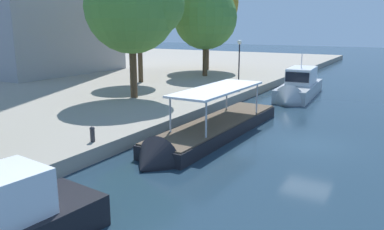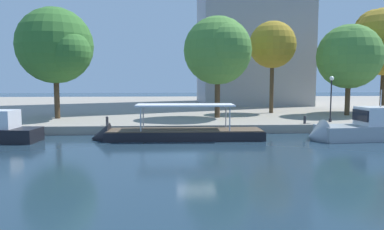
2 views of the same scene
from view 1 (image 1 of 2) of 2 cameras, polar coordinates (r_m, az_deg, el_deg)
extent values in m
plane|color=#1E3342|center=(21.50, 17.17, -4.35)|extent=(220.00, 220.00, 0.00)
cube|color=black|center=(22.69, 3.85, -2.55)|extent=(12.27, 2.90, 1.19)
cone|color=black|center=(17.37, -6.36, -7.59)|extent=(1.44, 2.45, 2.43)
cube|color=brown|center=(22.53, 3.87, -1.00)|extent=(12.03, 2.76, 0.08)
cylinder|color=#B2B2B7|center=(18.92, 2.12, -0.70)|extent=(0.10, 0.10, 1.86)
cylinder|color=#B2B2B7|center=(20.03, -3.28, 0.07)|extent=(0.10, 0.10, 1.86)
cylinder|color=#B2B2B7|center=(24.89, 9.69, 2.48)|extent=(0.10, 0.10, 1.86)
cylinder|color=#B2B2B7|center=(25.74, 5.22, 2.96)|extent=(0.10, 0.10, 1.86)
cube|color=silver|center=(22.13, 3.95, 3.92)|extent=(7.62, 2.61, 0.12)
cube|color=#9EA3A8|center=(36.28, 15.77, 3.27)|extent=(9.50, 3.37, 1.56)
cone|color=#9EA3A8|center=(31.38, 14.03, 1.89)|extent=(1.38, 2.66, 2.58)
cube|color=white|center=(36.75, 16.12, 5.73)|extent=(4.34, 2.46, 1.45)
cube|color=black|center=(35.14, 15.64, 5.57)|extent=(1.26, 2.11, 0.87)
cylinder|color=silver|center=(36.15, 16.12, 7.85)|extent=(0.08, 0.08, 1.35)
cylinder|color=#2D2D33|center=(33.54, 7.04, 4.08)|extent=(0.23, 0.23, 0.56)
sphere|color=#2D2D33|center=(33.49, 7.06, 4.66)|extent=(0.25, 0.25, 0.25)
cylinder|color=#2D2D33|center=(19.17, -14.69, -3.05)|extent=(0.23, 0.23, 0.58)
sphere|color=#2D2D33|center=(19.08, -14.75, -2.03)|extent=(0.25, 0.25, 0.25)
cylinder|color=black|center=(36.52, 7.06, 7.45)|extent=(0.12, 0.12, 3.88)
sphere|color=white|center=(36.38, 7.15, 10.78)|extent=(0.41, 0.41, 0.41)
cylinder|color=black|center=(36.74, 6.98, 4.67)|extent=(0.26, 0.26, 0.30)
cylinder|color=#4C3823|center=(38.70, -7.80, 9.30)|extent=(0.48, 0.48, 5.99)
sphere|color=olive|center=(38.85, -7.23, 16.53)|extent=(3.16, 3.16, 3.16)
cylinder|color=#4C3823|center=(43.46, 1.96, 8.40)|extent=(0.54, 0.54, 3.84)
sphere|color=#4C8438|center=(43.32, 2.01, 14.42)|extent=(7.04, 7.04, 7.04)
sphere|color=#4C8438|center=(42.93, 2.88, 16.06)|extent=(4.30, 4.30, 4.30)
sphere|color=#4C8438|center=(44.61, 2.88, 14.84)|extent=(3.31, 3.31, 3.31)
cylinder|color=#4C3823|center=(49.91, 2.19, 9.93)|extent=(0.66, 0.66, 5.44)
sphere|color=olive|center=(49.92, 2.25, 16.50)|extent=(7.99, 7.99, 7.99)
sphere|color=olive|center=(48.23, 1.64, 16.49)|extent=(4.21, 4.21, 4.21)
cylinder|color=#4C3823|center=(30.23, -8.79, 6.63)|extent=(0.56, 0.56, 4.31)
sphere|color=#4C8438|center=(30.08, -9.12, 15.71)|extent=(7.01, 7.01, 7.01)
sphere|color=#4C8438|center=(31.41, -10.32, 16.52)|extent=(3.80, 3.80, 3.80)
sphere|color=#4C8438|center=(29.77, -5.97, 16.25)|extent=(4.87, 4.87, 4.87)
camera|label=2|loc=(26.07, 74.72, -0.05)|focal=33.69mm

